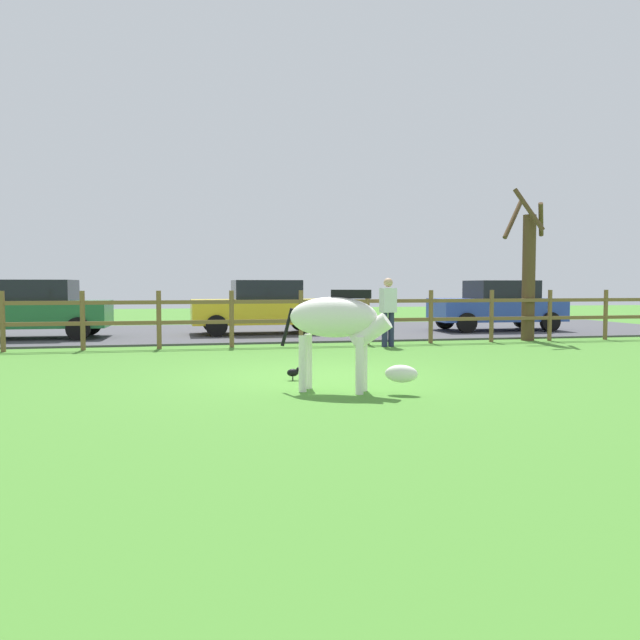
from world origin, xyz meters
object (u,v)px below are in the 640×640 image
at_px(crow_on_grass, 294,372).
at_px(parked_car_green, 32,309).
at_px(zebra, 339,325).
at_px(visitor_near_fence, 388,309).
at_px(parked_car_blue, 497,305).
at_px(bare_tree, 528,271).
at_px(parked_car_yellow, 262,306).

bearing_deg(crow_on_grass, parked_car_green, 124.03).
xyz_separation_m(zebra, visitor_near_fence, (2.63, 5.88, -0.02)).
distance_m(zebra, visitor_near_fence, 6.44).
bearing_deg(parked_car_blue, bare_tree, -103.02).
bearing_deg(parked_car_yellow, parked_car_green, -176.48).
bearing_deg(zebra, bare_tree, 44.72).
height_order(parked_car_green, visitor_near_fence, visitor_near_fence).
height_order(crow_on_grass, parked_car_green, parked_car_green).
relative_size(zebra, visitor_near_fence, 1.08).
relative_size(parked_car_blue, visitor_near_fence, 2.46).
xyz_separation_m(crow_on_grass, parked_car_yellow, (0.54, 8.73, 0.72)).
distance_m(parked_car_blue, parked_car_green, 13.55).
relative_size(bare_tree, crow_on_grass, 18.53).
xyz_separation_m(zebra, parked_car_blue, (7.46, 9.65, -0.08)).
xyz_separation_m(crow_on_grass, parked_car_blue, (7.90, 8.52, 0.72)).
bearing_deg(zebra, parked_car_green, 122.69).
relative_size(crow_on_grass, visitor_near_fence, 0.13).
distance_m(bare_tree, parked_car_yellow, 7.46).
distance_m(crow_on_grass, visitor_near_fence, 5.70).
relative_size(parked_car_yellow, visitor_near_fence, 2.46).
bearing_deg(parked_car_blue, parked_car_green, -179.32).
bearing_deg(visitor_near_fence, bare_tree, 11.37).
height_order(crow_on_grass, visitor_near_fence, visitor_near_fence).
bearing_deg(parked_car_green, visitor_near_fence, -22.52).
bearing_deg(parked_car_yellow, visitor_near_fence, -57.58).
relative_size(parked_car_yellow, parked_car_green, 1.00).
xyz_separation_m(bare_tree, crow_on_grass, (-7.22, -5.57, -1.72)).
xyz_separation_m(bare_tree, parked_car_blue, (0.68, 2.94, -1.01)).
distance_m(parked_car_yellow, parked_car_green, 6.20).
height_order(zebra, parked_car_green, parked_car_green).
distance_m(crow_on_grass, parked_car_blue, 11.64).
distance_m(crow_on_grass, parked_car_yellow, 8.78).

